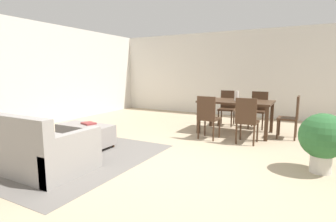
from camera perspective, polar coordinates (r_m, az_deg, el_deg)
The scene contains 15 objects.
ground_plane at distance 4.17m, azimuth 1.34°, elevation -11.35°, with size 10.80×10.80×0.00m, color tan.
wall_back at distance 8.68m, azimuth 16.63°, elevation 7.77°, with size 9.00×0.12×2.70m, color silver.
wall_left at distance 7.44m, azimuth -29.48°, elevation 6.94°, with size 0.12×11.00×2.70m, color silver.
area_rug at distance 4.96m, azimuth -22.62°, elevation -8.68°, with size 3.00×2.80×0.01m, color slate.
couch at distance 4.57m, azimuth -29.40°, elevation -6.88°, with size 2.23×0.96×0.86m.
ottoman_table at distance 5.24m, azimuth -17.53°, elevation -4.81°, with size 1.09×0.50×0.43m.
dining_table at distance 6.24m, azimuth 14.62°, elevation 1.41°, with size 1.61×1.00×0.76m.
dining_chair_near_left at distance 5.54m, azimuth 8.66°, elevation -0.88°, with size 0.43×0.43×0.92m.
dining_chair_near_right at distance 5.34m, azimuth 16.79°, elevation -1.49°, with size 0.41×0.41×0.92m.
dining_chair_far_left at distance 7.16m, azimuth 12.81°, elevation 1.15°, with size 0.42×0.42×0.92m.
dining_chair_far_right at distance 7.01m, azimuth 19.15°, elevation 0.72°, with size 0.43×0.43×0.92m.
dining_chair_head_east at distance 6.11m, azimuth 25.49°, elevation -0.74°, with size 0.41×0.41×0.92m.
vase_centerpiece at distance 6.24m, azimuth 14.72°, elevation 3.24°, with size 0.10×0.10×0.22m, color silver.
book_on_ottoman at distance 5.21m, azimuth -16.94°, elevation -2.59°, with size 0.26×0.20×0.03m, color maroon.
potted_plant at distance 4.26m, azimuth 30.73°, elevation -5.08°, with size 0.64×0.64×0.85m.
Camera 1 is at (1.77, -3.50, 1.42)m, focal length 27.92 mm.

